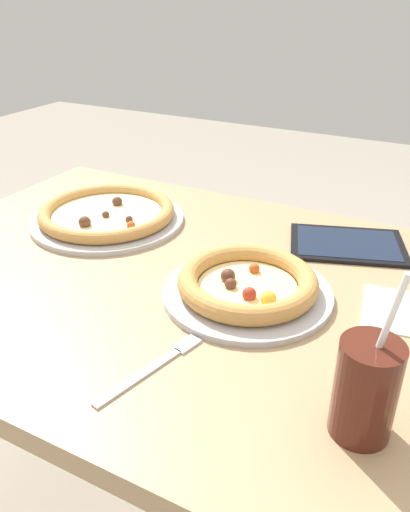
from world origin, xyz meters
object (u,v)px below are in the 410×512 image
object	(u,v)px
drink_cup_colored	(366,389)
fork	(155,366)
pizza_near	(247,285)
tablet	(347,244)
pizza_far	(107,214)

from	to	relation	value
drink_cup_colored	fork	xyz separation A→B (m)	(-0.29, -0.02, -0.07)
pizza_near	drink_cup_colored	bearing A→B (deg)	-41.77
drink_cup_colored	tablet	distance (m)	0.53
pizza_far	tablet	size ratio (longest dim) A/B	1.28
drink_cup_colored	tablet	world-z (taller)	drink_cup_colored
pizza_near	fork	xyz separation A→B (m)	(-0.04, -0.24, -0.02)
pizza_near	drink_cup_colored	world-z (taller)	drink_cup_colored
fork	pizza_far	bearing A→B (deg)	134.58
tablet	pizza_near	bearing A→B (deg)	-111.43
drink_cup_colored	fork	distance (m)	0.30
pizza_near	fork	distance (m)	0.25
drink_cup_colored	tablet	xyz separation A→B (m)	(-0.14, 0.51, -0.06)
fork	pizza_near	bearing A→B (deg)	80.42
tablet	drink_cup_colored	bearing A→B (deg)	-74.46
drink_cup_colored	fork	world-z (taller)	drink_cup_colored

